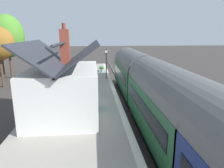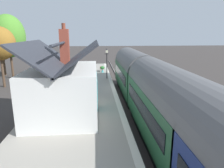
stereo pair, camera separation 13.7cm
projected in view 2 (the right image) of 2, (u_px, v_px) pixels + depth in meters
The scene contains 18 objects.
ground_plane at pixel (126, 98), 19.35m from camera, with size 160.00×160.00×0.00m, color #383330.
platform at pixel (81, 94), 18.90m from camera, with size 32.00×6.27×0.95m, color gray.
platform_edge_coping at pixel (113, 88), 19.02m from camera, with size 32.00×0.36×0.02m, color beige.
rail_near at pixel (143, 97), 19.46m from camera, with size 52.00×0.08×0.14m, color gray.
rail_far at pixel (128, 97), 19.34m from camera, with size 52.00×0.08×0.14m, color gray.
train at pixel (162, 101), 11.59m from camera, with size 26.26×2.73×4.32m.
station_building at pixel (64, 89), 12.79m from camera, with size 6.38×4.27×5.58m.
bench_near_building at pixel (89, 71), 24.80m from camera, with size 1.40×0.44×0.88m.
bench_platform_end at pixel (86, 80), 20.46m from camera, with size 1.41×0.45×0.88m.
bench_mid_platform at pixel (87, 85), 18.51m from camera, with size 1.42×0.50×0.88m.
planter_under_sign at pixel (80, 80), 20.46m from camera, with size 0.49×0.49×0.83m.
planter_edge_near at pixel (76, 72), 25.15m from camera, with size 0.57×0.57×0.79m.
planter_bench_left at pixel (88, 66), 29.16m from camera, with size 0.71×0.71×0.94m.
planter_by_door at pixel (102, 69), 26.72m from camera, with size 0.54×0.54×0.82m.
planter_edge_far at pixel (101, 69), 27.64m from camera, with size 0.72×0.32×0.65m.
lamp_post_platform at pixel (107, 57), 22.75m from camera, with size 0.32×0.50×3.32m.
tree_far_left at pixel (9, 36), 26.40m from camera, with size 4.32×4.13×8.25m.
tree_far_right at pixel (0, 37), 28.52m from camera, with size 3.14×3.42×6.92m.
Camera 2 is at (-18.29, 2.83, 5.92)m, focal length 33.09 mm.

